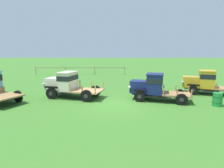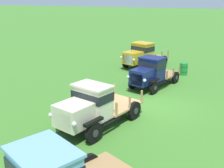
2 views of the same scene
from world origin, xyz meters
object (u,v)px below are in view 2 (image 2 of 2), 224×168
vintage_truck_second_in_line (91,107)px  oil_drum_beside_row (183,69)px  vintage_truck_far_side (141,55)px  vintage_truck_midrow_center (151,72)px

vintage_truck_second_in_line → oil_drum_beside_row: (10.91, -2.47, -0.65)m
vintage_truck_second_in_line → vintage_truck_far_side: bearing=5.7°
vintage_truck_second_in_line → vintage_truck_midrow_center: (6.81, -0.95, -0.02)m
vintage_truck_second_in_line → vintage_truck_midrow_center: vintage_truck_second_in_line is taller
vintage_truck_second_in_line → vintage_truck_midrow_center: bearing=-8.0°
vintage_truck_second_in_line → oil_drum_beside_row: vintage_truck_second_in_line is taller
vintage_truck_midrow_center → vintage_truck_far_side: vintage_truck_far_side is taller
vintage_truck_far_side → oil_drum_beside_row: bearing=-104.2°
vintage_truck_far_side → oil_drum_beside_row: 3.83m
vintage_truck_midrow_center → oil_drum_beside_row: vintage_truck_midrow_center is taller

